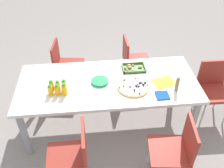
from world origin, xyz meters
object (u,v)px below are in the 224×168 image
object	(u,v)px
chair_far_left	(65,63)
napkin_stack	(162,95)
plate_stack	(100,82)
juice_bottle_5	(64,85)
juice_bottle_2	(64,90)
party_table	(108,86)
cardboard_tube	(177,84)
juice_bottle_0	(50,90)
chair_far_right	(133,58)
juice_bottle_1	(57,90)
chair_end	(213,86)
snack_tray	(133,68)
paper_folder	(164,82)
fruit_pizza	(133,87)
chair_near_left	(73,154)
chair_near_right	(176,148)
juice_bottle_3	(52,86)
juice_bottle_4	(58,86)

from	to	relation	value
chair_far_left	napkin_stack	xyz separation A→B (m)	(1.17, -1.10, 0.23)
plate_stack	juice_bottle_5	bearing A→B (deg)	-167.68
chair_far_left	juice_bottle_2	world-z (taller)	juice_bottle_2
party_table	cardboard_tube	distance (m)	0.82
party_table	juice_bottle_0	size ratio (longest dim) A/B	15.95
chair_far_right	juice_bottle_1	distance (m)	1.46
chair_end	snack_tray	distance (m)	1.10
snack_tray	paper_folder	world-z (taller)	snack_tray
juice_bottle_5	fruit_pizza	bearing A→B (deg)	-3.25
chair_near_left	napkin_stack	bearing A→B (deg)	-63.87
chair_end	snack_tray	xyz separation A→B (m)	(-1.06, 0.19, 0.24)
chair_near_right	chair_end	bearing A→B (deg)	-34.38
chair_end	juice_bottle_1	world-z (taller)	juice_bottle_1
juice_bottle_3	fruit_pizza	bearing A→B (deg)	-2.84
juice_bottle_0	cardboard_tube	size ratio (longest dim) A/B	0.72
juice_bottle_4	napkin_stack	distance (m)	1.19
party_table	snack_tray	bearing A→B (deg)	34.44
juice_bottle_1	snack_tray	distance (m)	1.01
juice_bottle_1	napkin_stack	world-z (taller)	juice_bottle_1
juice_bottle_1	juice_bottle_5	world-z (taller)	juice_bottle_5
chair_near_right	plate_stack	bearing A→B (deg)	46.18
juice_bottle_1	snack_tray	xyz separation A→B (m)	(0.93, 0.40, -0.05)
chair_near_right	party_table	bearing A→B (deg)	41.94
chair_end	chair_near_right	size ratio (longest dim) A/B	1.00
party_table	juice_bottle_0	xyz separation A→B (m)	(-0.66, -0.17, 0.12)
juice_bottle_0	juice_bottle_1	distance (m)	0.08
snack_tray	plate_stack	xyz separation A→B (m)	(-0.44, -0.24, 0.00)
chair_near_right	napkin_stack	world-z (taller)	chair_near_right
juice_bottle_4	chair_near_right	bearing A→B (deg)	-32.72
chair_end	snack_tray	world-z (taller)	chair_end
snack_tray	juice_bottle_4	bearing A→B (deg)	-160.28
plate_stack	paper_folder	world-z (taller)	plate_stack
chair_near_left	juice_bottle_3	xyz separation A→B (m)	(-0.23, 0.74, 0.29)
juice_bottle_2	juice_bottle_5	size ratio (longest dim) A/B	1.05
juice_bottle_3	juice_bottle_1	bearing A→B (deg)	-47.16
fruit_pizza	plate_stack	xyz separation A→B (m)	(-0.38, 0.14, 0.00)
chair_near_left	chair_end	world-z (taller)	same
chair_near_left	chair_end	size ratio (longest dim) A/B	1.00
chair_near_right	juice_bottle_5	distance (m)	1.39
cardboard_tube	paper_folder	distance (m)	0.21
juice_bottle_0	plate_stack	size ratio (longest dim) A/B	0.65
chair_far_left	juice_bottle_1	distance (m)	1.00
juice_bottle_0	snack_tray	distance (m)	1.08
chair_near_left	chair_far_right	xyz separation A→B (m)	(0.87, 1.65, 0.00)
chair_near_left	snack_tray	xyz separation A→B (m)	(0.76, 1.07, 0.24)
chair_far_left	cardboard_tube	xyz separation A→B (m)	(1.35, -1.03, 0.32)
chair_far_right	chair_near_right	size ratio (longest dim) A/B	1.00
juice_bottle_5	plate_stack	distance (m)	0.42
juice_bottle_4	chair_end	bearing A→B (deg)	4.10
juice_bottle_4	paper_folder	size ratio (longest dim) A/B	0.52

